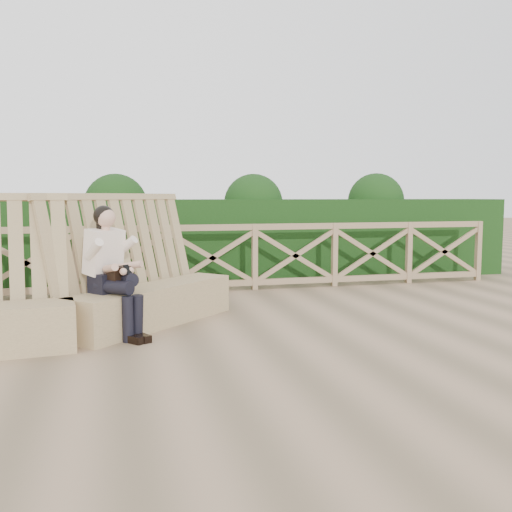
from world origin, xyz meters
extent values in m
plane|color=brown|center=(0.00, 0.00, 0.00)|extent=(60.00, 60.00, 0.00)
cube|color=olive|center=(-1.12, 1.24, 0.24)|extent=(2.09, 2.03, 0.49)
cube|color=olive|center=(-1.31, 1.44, 0.82)|extent=(2.05, 2.00, 1.60)
cube|color=black|center=(-1.66, 0.87, 0.60)|extent=(0.45, 0.43, 0.22)
cube|color=beige|center=(-1.69, 0.91, 0.94)|extent=(0.49, 0.48, 0.53)
sphere|color=tan|center=(-1.66, 0.87, 1.32)|extent=(0.30, 0.30, 0.21)
sphere|color=black|center=(-1.68, 0.90, 1.34)|extent=(0.33, 0.33, 0.23)
cylinder|color=black|center=(-1.59, 0.65, 0.58)|extent=(0.41, 0.45, 0.15)
cylinder|color=black|center=(-1.48, 0.77, 0.65)|extent=(0.42, 0.46, 0.17)
cylinder|color=black|center=(-1.46, 0.47, 0.24)|extent=(0.17, 0.17, 0.49)
cylinder|color=black|center=(-1.35, 0.54, 0.24)|extent=(0.17, 0.17, 0.49)
cube|color=black|center=(-1.40, 0.40, 0.04)|extent=(0.22, 0.24, 0.08)
cube|color=black|center=(-1.31, 0.45, 0.04)|extent=(0.22, 0.24, 0.08)
cube|color=black|center=(-1.52, 0.74, 0.70)|extent=(0.31, 0.30, 0.18)
cube|color=black|center=(-1.44, 0.61, 0.76)|extent=(0.11, 0.11, 0.12)
cube|color=#7F624A|center=(0.00, 3.50, 1.05)|extent=(10.10, 0.07, 0.10)
cube|color=#7F624A|center=(0.00, 3.50, 0.12)|extent=(10.10, 0.07, 0.10)
cube|color=black|center=(0.00, 4.70, 0.75)|extent=(12.00, 1.20, 1.50)
camera|label=1|loc=(-1.62, -5.67, 1.56)|focal=40.00mm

